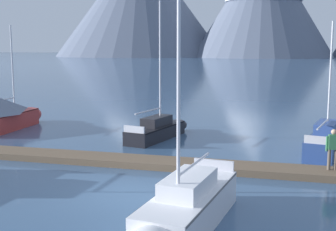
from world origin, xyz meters
TOP-DOWN VIEW (x-y plane):
  - ground_plane at (0.00, 0.00)m, footprint 700.00×700.00m
  - dock at (0.00, 4.00)m, footprint 27.53×2.51m
  - sailboat_nearest_berth at (-11.74, 10.74)m, footprint 1.91×6.75m
  - sailboat_mid_dock_port at (-1.50, 10.30)m, footprint 2.70×6.19m
  - sailboat_mid_dock_starboard at (2.57, -3.02)m, footprint 2.39×6.66m
  - sailboat_far_berth at (7.63, 8.70)m, footprint 2.62×6.14m
  - person_on_dock at (7.37, 3.95)m, footprint 0.59×0.25m

SIDE VIEW (x-z plane):
  - ground_plane at x=0.00m, z-range 0.00..0.00m
  - dock at x=0.00m, z-range -0.01..0.29m
  - sailboat_mid_dock_port at x=-1.50m, z-range -3.39..4.46m
  - sailboat_far_berth at x=7.63m, z-range -2.64..3.89m
  - sailboat_mid_dock_starboard at x=2.57m, z-range -3.57..4.89m
  - sailboat_nearest_berth at x=-11.74m, z-range -2.35..4.31m
  - person_on_dock at x=7.37m, z-range 0.42..2.11m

